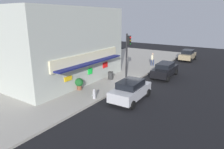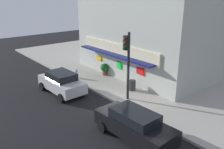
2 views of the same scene
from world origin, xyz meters
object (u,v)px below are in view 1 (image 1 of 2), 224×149
(parked_car_silver, at_px, (131,90))
(parked_car_tan, at_px, (188,55))
(trash_can, at_px, (111,76))
(pedestrian, at_px, (153,59))
(parked_car_black, at_px, (165,70))
(fire_hydrant, at_px, (94,94))
(potted_plant_by_doorway, at_px, (79,83))
(traffic_light, at_px, (128,51))

(parked_car_silver, height_order, parked_car_tan, parked_car_tan)
(trash_can, bearing_deg, parked_car_tan, -14.72)
(pedestrian, relative_size, parked_car_silver, 0.40)
(parked_car_black, distance_m, parked_car_silver, 7.90)
(pedestrian, relative_size, parked_car_black, 0.37)
(fire_hydrant, relative_size, potted_plant_by_doorway, 0.75)
(trash_can, height_order, potted_plant_by_doorway, potted_plant_by_doorway)
(traffic_light, distance_m, parked_car_black, 5.13)
(trash_can, relative_size, potted_plant_by_doorway, 0.74)
(parked_car_black, bearing_deg, fire_hydrant, 166.14)
(fire_hydrant, bearing_deg, parked_car_silver, -53.55)
(traffic_light, bearing_deg, trash_can, 122.85)
(potted_plant_by_doorway, bearing_deg, parked_car_black, -28.85)
(fire_hydrant, bearing_deg, potted_plant_by_doorway, 69.44)
(potted_plant_by_doorway, distance_m, parked_car_silver, 4.86)
(trash_can, bearing_deg, traffic_light, -57.15)
(trash_can, height_order, parked_car_tan, parked_car_tan)
(traffic_light, bearing_deg, fire_hydrant, -176.17)
(fire_hydrant, xyz_separation_m, pedestrian, (13.41, 0.70, 0.55))
(traffic_light, distance_m, parked_car_silver, 5.64)
(traffic_light, relative_size, parked_car_black, 1.02)
(pedestrian, xyz_separation_m, parked_car_silver, (-11.67, -3.05, -0.26))
(traffic_light, relative_size, pedestrian, 2.79)
(pedestrian, distance_m, parked_car_silver, 12.06)
(parked_car_tan, bearing_deg, trash_can, 165.28)
(trash_can, distance_m, pedestrian, 8.40)
(parked_car_tan, bearing_deg, parked_car_silver, -179.36)
(traffic_light, relative_size, parked_car_tan, 1.20)
(traffic_light, height_order, pedestrian, traffic_light)
(traffic_light, height_order, parked_car_silver, traffic_light)
(pedestrian, distance_m, parked_car_black, 4.87)
(pedestrian, xyz_separation_m, parked_car_black, (-3.76, -3.08, -0.27))
(pedestrian, bearing_deg, traffic_light, -177.73)
(traffic_light, xyz_separation_m, potted_plant_by_doorway, (-5.13, 2.03, -2.42))
(parked_car_black, relative_size, parked_car_silver, 1.09)
(fire_hydrant, xyz_separation_m, parked_car_silver, (1.74, -2.35, 0.29))
(potted_plant_by_doorway, bearing_deg, trash_can, -7.78)
(pedestrian, distance_m, parked_car_tan, 7.50)
(trash_can, relative_size, parked_car_black, 0.17)
(parked_car_tan, bearing_deg, traffic_light, 169.88)
(fire_hydrant, height_order, parked_car_tan, parked_car_tan)
(fire_hydrant, height_order, pedestrian, pedestrian)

